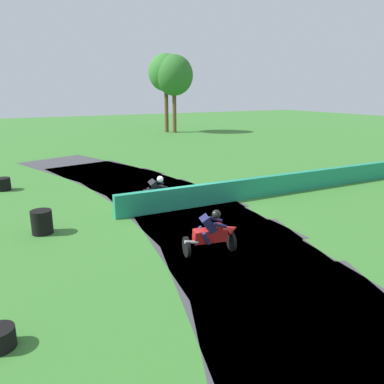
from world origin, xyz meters
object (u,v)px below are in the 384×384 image
at_px(motorcycle_chase_black, 157,192).
at_px(tire_stack_mid_b, 3,184).
at_px(tire_stack_mid_a, 42,222).
at_px(motorcycle_lead_red, 213,233).

relative_size(motorcycle_chase_black, tire_stack_mid_b, 2.42).
distance_m(tire_stack_mid_a, tire_stack_mid_b, 6.94).
bearing_deg(motorcycle_chase_black, tire_stack_mid_a, -169.59).
bearing_deg(tire_stack_mid_a, motorcycle_lead_red, -44.90).
height_order(motorcycle_chase_black, tire_stack_mid_a, motorcycle_chase_black).
xyz_separation_m(motorcycle_chase_black, tire_stack_mid_b, (-5.43, 6.05, -0.34)).
xyz_separation_m(motorcycle_lead_red, tire_stack_mid_b, (-5.02, 11.01, -0.36)).
bearing_deg(motorcycle_lead_red, motorcycle_chase_black, 85.35).
bearing_deg(motorcycle_lead_red, tire_stack_mid_a, 135.10).
relative_size(motorcycle_lead_red, motorcycle_chase_black, 1.01).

